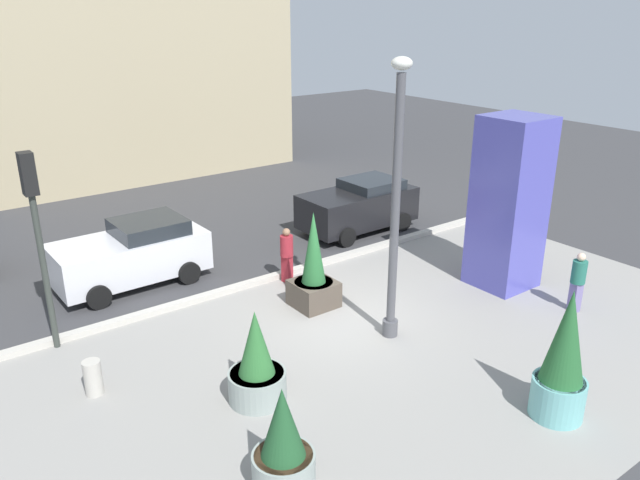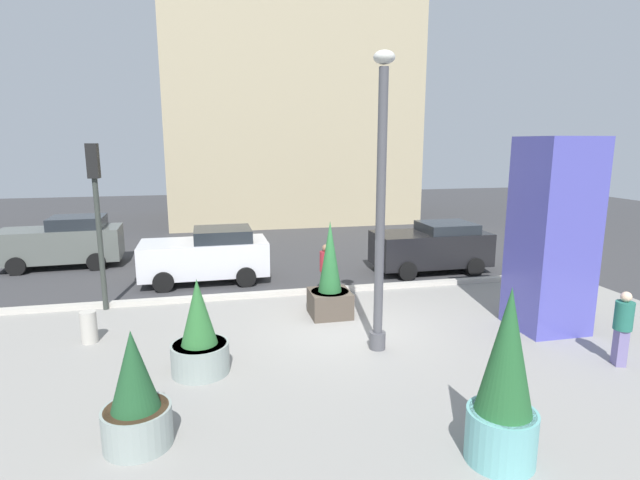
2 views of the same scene
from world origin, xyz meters
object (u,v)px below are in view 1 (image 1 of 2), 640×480
(potted_plant_mid_plaza, at_px, (257,367))
(potted_plant_near_left, at_px, (563,362))
(car_curb_west, at_px, (359,205))
(traffic_light_far_side, at_px, (36,221))
(pedestrian_by_curb, at_px, (578,279))
(art_pillar_blue, at_px, (509,204))
(potted_plant_curbside, at_px, (314,272))
(concrete_bollard, at_px, (93,378))
(pedestrian_on_sidewalk, at_px, (287,253))
(car_passing_lane, at_px, (132,253))
(potted_plant_by_pillar, at_px, (283,447))
(lamp_post, at_px, (395,211))

(potted_plant_mid_plaza, relative_size, potted_plant_near_left, 0.74)
(car_curb_west, bearing_deg, potted_plant_near_left, -109.91)
(traffic_light_far_side, distance_m, pedestrian_by_curb, 12.81)
(potted_plant_near_left, distance_m, pedestrian_by_curb, 4.78)
(art_pillar_blue, bearing_deg, potted_plant_near_left, -132.24)
(potted_plant_curbside, height_order, pedestrian_by_curb, potted_plant_curbside)
(traffic_light_far_side, height_order, car_curb_west, traffic_light_far_side)
(concrete_bollard, relative_size, traffic_light_far_side, 0.17)
(art_pillar_blue, distance_m, pedestrian_by_curb, 2.63)
(art_pillar_blue, bearing_deg, pedestrian_on_sidewalk, 142.31)
(car_passing_lane, height_order, pedestrian_on_sidewalk, car_passing_lane)
(traffic_light_far_side, bearing_deg, art_pillar_blue, -19.41)
(traffic_light_far_side, bearing_deg, potted_plant_mid_plaza, -59.77)
(potted_plant_mid_plaza, height_order, car_passing_lane, potted_plant_mid_plaza)
(potted_plant_curbside, bearing_deg, traffic_light_far_side, 162.84)
(potted_plant_by_pillar, relative_size, car_curb_west, 0.46)
(potted_plant_near_left, bearing_deg, potted_plant_by_pillar, 163.48)
(lamp_post, xyz_separation_m, potted_plant_near_left, (0.43, -4.15, -1.93))
(concrete_bollard, height_order, traffic_light_far_side, traffic_light_far_side)
(art_pillar_blue, height_order, traffic_light_far_side, art_pillar_blue)
(lamp_post, distance_m, potted_plant_curbside, 3.20)
(lamp_post, relative_size, concrete_bollard, 8.49)
(potted_plant_curbside, relative_size, car_curb_west, 0.63)
(car_passing_lane, bearing_deg, pedestrian_by_curb, -45.10)
(art_pillar_blue, distance_m, potted_plant_by_pillar, 9.80)
(lamp_post, relative_size, potted_plant_by_pillar, 3.42)
(potted_plant_curbside, bearing_deg, concrete_bollard, -174.72)
(potted_plant_mid_plaza, bearing_deg, concrete_bollard, 139.97)
(potted_plant_mid_plaza, xyz_separation_m, car_curb_west, (7.98, 6.40, 0.15))
(lamp_post, xyz_separation_m, potted_plant_curbside, (-0.53, 2.33, -2.14))
(potted_plant_near_left, distance_m, concrete_bollard, 9.06)
(potted_plant_curbside, distance_m, car_curb_west, 5.97)
(concrete_bollard, xyz_separation_m, car_curb_west, (10.50, 4.28, 0.52))
(art_pillar_blue, xyz_separation_m, potted_plant_by_pillar, (-9.22, -2.92, -1.58))
(lamp_post, bearing_deg, art_pillar_blue, 3.90)
(concrete_bollard, xyz_separation_m, pedestrian_by_curb, (10.99, -3.66, 0.50))
(lamp_post, height_order, pedestrian_on_sidewalk, lamp_post)
(art_pillar_blue, height_order, car_curb_west, art_pillar_blue)
(potted_plant_mid_plaza, xyz_separation_m, pedestrian_on_sidewalk, (3.59, 4.29, 0.14))
(potted_plant_mid_plaza, relative_size, potted_plant_curbside, 0.76)
(traffic_light_far_side, relative_size, car_passing_lane, 1.10)
(car_passing_lane, distance_m, pedestrian_by_curb, 11.80)
(art_pillar_blue, height_order, potted_plant_near_left, art_pillar_blue)
(car_passing_lane, bearing_deg, potted_plant_mid_plaza, -91.19)
(potted_plant_mid_plaza, bearing_deg, traffic_light_far_side, 120.23)
(lamp_post, distance_m, pedestrian_by_curb, 5.46)
(concrete_bollard, bearing_deg, potted_plant_by_pillar, -69.72)
(potted_plant_mid_plaza, height_order, pedestrian_by_curb, potted_plant_mid_plaza)
(lamp_post, height_order, traffic_light_far_side, lamp_post)
(car_curb_west, relative_size, car_passing_lane, 0.98)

